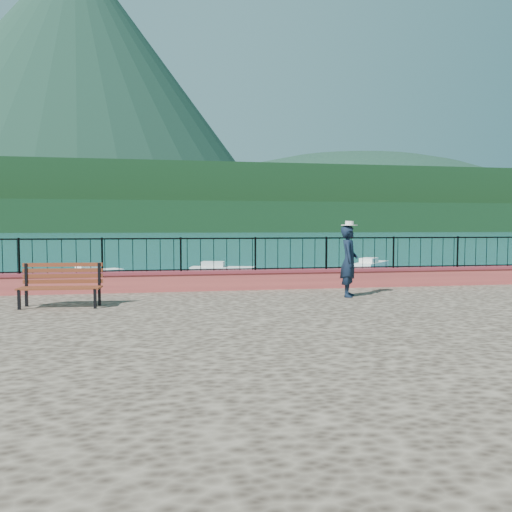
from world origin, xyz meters
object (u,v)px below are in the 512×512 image
object	(u,v)px
park_bench	(61,294)
boat_4	(222,267)
boat_1	(363,286)
boat_3	(95,270)
boat_0	(160,292)
person	(349,261)
boat_2	(341,276)
boat_5	(372,262)

from	to	relation	value
park_bench	boat_4	distance (m)	21.69
park_bench	boat_1	xyz separation A→B (m)	(11.09, 9.02, -1.10)
boat_3	park_bench	bearing A→B (deg)	-115.36
boat_3	boat_0	bearing A→B (deg)	-100.88
person	boat_3	bearing A→B (deg)	48.58
boat_0	boat_4	bearing A→B (deg)	58.37
boat_0	boat_2	xyz separation A→B (m)	(9.71, 5.12, 0.00)
boat_0	boat_1	world-z (taller)	same
boat_4	boat_3	bearing A→B (deg)	-159.91
park_bench	boat_2	world-z (taller)	park_bench
boat_1	boat_2	world-z (taller)	same
park_bench	boat_5	bearing A→B (deg)	57.59
boat_0	boat_2	world-z (taller)	same
boat_4	person	bearing A→B (deg)	-73.11
boat_0	boat_4	distance (m)	12.69
boat_2	boat_3	world-z (taller)	same
boat_2	boat_5	size ratio (longest dim) A/B	0.76
boat_2	boat_3	bearing A→B (deg)	154.66
boat_2	boat_1	bearing A→B (deg)	-100.36
person	boat_1	xyz separation A→B (m)	(3.87, 8.49, -1.75)
person	boat_1	distance (m)	9.49
boat_3	boat_5	xyz separation A→B (m)	(19.64, 3.51, 0.00)
boat_4	park_bench	bearing A→B (deg)	-92.63
boat_0	boat_5	distance (m)	21.36
park_bench	person	world-z (taller)	person
boat_0	boat_3	bearing A→B (deg)	96.56
park_bench	boat_4	xyz separation A→B (m)	(6.03, 20.80, -1.10)
boat_3	boat_4	bearing A→B (deg)	-24.52
person	boat_2	xyz separation A→B (m)	(4.60, 13.33, -1.75)
boat_0	boat_2	bearing A→B (deg)	14.18
person	boat_0	size ratio (longest dim) A/B	0.54
person	boat_0	world-z (taller)	person
park_bench	boat_0	distance (m)	9.06
person	boat_3	world-z (taller)	person
boat_5	boat_4	bearing A→B (deg)	143.94
boat_4	boat_2	bearing A→B (deg)	-36.66
boat_3	boat_4	distance (m)	8.07
boat_5	person	bearing A→B (deg)	-163.14
boat_3	person	bearing A→B (deg)	-95.64
person	boat_4	world-z (taller)	person
boat_1	person	bearing A→B (deg)	-109.03
boat_5	boat_2	bearing A→B (deg)	-170.08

